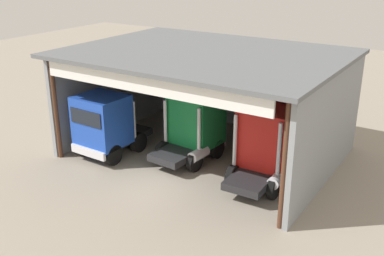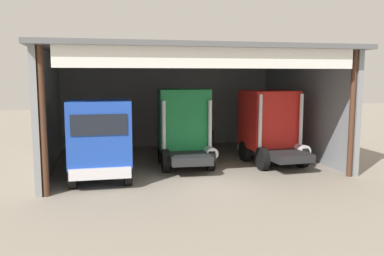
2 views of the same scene
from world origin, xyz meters
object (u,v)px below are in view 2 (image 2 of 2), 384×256
at_px(oil_drum, 207,140).
at_px(tool_cart, 205,138).
at_px(truck_blue_left_bay, 99,139).
at_px(truck_green_center_bay, 184,126).
at_px(truck_red_yard_outside, 270,125).

bearing_deg(oil_drum, tool_cart, 90.83).
bearing_deg(oil_drum, truck_blue_left_bay, -133.56).
height_order(truck_blue_left_bay, tool_cart, truck_blue_left_bay).
relative_size(truck_green_center_bay, tool_cart, 4.33).
distance_m(oil_drum, tool_cart, 0.44).
height_order(truck_blue_left_bay, truck_green_center_bay, truck_green_center_bay).
distance_m(truck_green_center_bay, oil_drum, 5.32).
distance_m(truck_red_yard_outside, tool_cart, 5.93).
bearing_deg(tool_cart, oil_drum, -89.17).
bearing_deg(truck_blue_left_bay, tool_cart, -130.58).
height_order(truck_green_center_bay, truck_red_yard_outside, truck_green_center_bay).
relative_size(truck_blue_left_bay, oil_drum, 4.79).
distance_m(truck_green_center_bay, truck_red_yard_outside, 4.36).
bearing_deg(tool_cart, truck_blue_left_bay, -131.76).
xyz_separation_m(truck_green_center_bay, truck_red_yard_outside, (4.33, -0.50, -0.03)).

